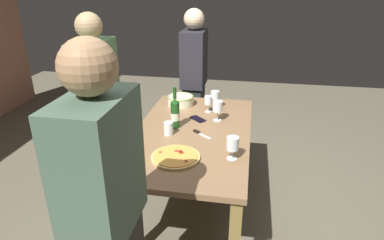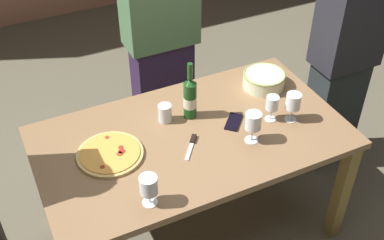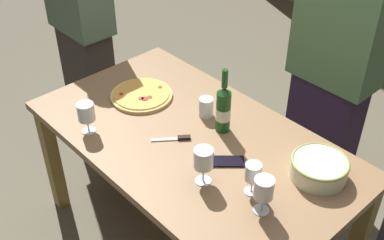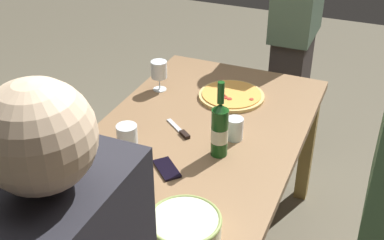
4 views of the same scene
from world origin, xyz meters
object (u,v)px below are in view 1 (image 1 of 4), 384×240
object	(u,v)px
wine_glass_far_right	(233,145)
person_host	(194,83)
serving_bowl	(181,100)
wine_glass_near_pizza	(208,101)
pizza	(176,157)
cup_amber	(169,128)
cell_phone	(198,119)
wine_bottle	(175,113)
dining_table	(192,142)
wine_glass_by_bottle	(218,107)
wine_glass_far_left	(215,97)
person_guest_right	(108,222)
person_guest_left	(99,108)
pizza_knife	(200,133)

from	to	relation	value
wine_glass_far_right	person_host	distance (m)	1.57
serving_bowl	wine_glass_near_pizza	world-z (taller)	wine_glass_near_pizza
pizza	cup_amber	size ratio (longest dim) A/B	3.29
wine_glass_far_right	cell_phone	bearing A→B (deg)	28.36
person_host	pizza	bearing A→B (deg)	-3.73
wine_bottle	dining_table	bearing A→B (deg)	-111.79
dining_table	wine_glass_by_bottle	xyz separation A→B (m)	(0.25, -0.17, 0.21)
dining_table	wine_glass_far_left	distance (m)	0.58
serving_bowl	cell_phone	bearing A→B (deg)	-145.83
wine_glass_far_left	wine_glass_near_pizza	bearing A→B (deg)	153.18
serving_bowl	person_guest_right	world-z (taller)	person_guest_right
person_host	person_guest_left	xyz separation A→B (m)	(-0.93, 0.68, 0.01)
wine_glass_by_bottle	person_host	world-z (taller)	person_host
pizza	serving_bowl	world-z (taller)	serving_bowl
wine_glass_near_pizza	cell_phone	world-z (taller)	wine_glass_near_pizza
person_guest_right	wine_glass_by_bottle	bearing A→B (deg)	-5.11
cup_amber	wine_glass_far_right	bearing A→B (deg)	-119.86
wine_glass_near_pizza	pizza	bearing A→B (deg)	173.43
pizza	wine_glass_near_pizza	distance (m)	0.88
cell_phone	pizza_knife	xyz separation A→B (m)	(-0.28, -0.06, 0.00)
wine_glass_by_bottle	person_host	bearing A→B (deg)	22.15
wine_glass_far_right	pizza_knife	world-z (taller)	wine_glass_far_right
wine_glass_by_bottle	person_host	size ratio (longest dim) A/B	0.11
dining_table	wine_glass_near_pizza	distance (m)	0.48
wine_bottle	wine_glass_near_pizza	distance (m)	0.43
wine_bottle	person_host	distance (m)	1.06
wine_bottle	person_guest_right	size ratio (longest dim) A/B	0.20
cell_phone	person_guest_left	xyz separation A→B (m)	(-0.05, 0.87, 0.06)
wine_glass_far_left	cell_phone	xyz separation A→B (m)	(-0.29, 0.11, -0.11)
pizza_knife	person_guest_left	world-z (taller)	person_guest_left
wine_bottle	serving_bowl	bearing A→B (deg)	7.42
wine_bottle	person_host	size ratio (longest dim) A/B	0.21
wine_glass_far_right	person_host	world-z (taller)	person_host
wine_glass_by_bottle	person_guest_right	xyz separation A→B (m)	(-1.46, 0.34, -0.02)
wine_glass_by_bottle	person_guest_right	size ratio (longest dim) A/B	0.10
pizza	person_host	distance (m)	1.56
cup_amber	pizza_knife	world-z (taller)	cup_amber
wine_glass_by_bottle	wine_glass_far_right	size ratio (longest dim) A/B	1.09
person_guest_right	serving_bowl	bearing A→B (deg)	9.33
wine_glass_far_left	cup_amber	world-z (taller)	wine_glass_far_left
wine_glass_near_pizza	wine_glass_far_right	size ratio (longest dim) A/B	0.94
wine_glass_by_bottle	person_guest_left	distance (m)	1.03
wine_glass_far_right	person_host	xyz separation A→B (m)	(1.49, 0.52, -0.05)
person_host	person_guest_right	world-z (taller)	person_guest_right
cup_amber	person_guest_right	xyz separation A→B (m)	(-1.13, -0.00, 0.05)
wine_glass_by_bottle	pizza_knife	size ratio (longest dim) A/B	1.07
wine_glass_near_pizza	wine_glass_by_bottle	xyz separation A→B (m)	(-0.18, -0.10, 0.01)
serving_bowl	wine_glass_far_right	world-z (taller)	wine_glass_far_right
person_host	serving_bowl	bearing A→B (deg)	-12.39
dining_table	wine_glass_near_pizza	bearing A→B (deg)	-8.78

